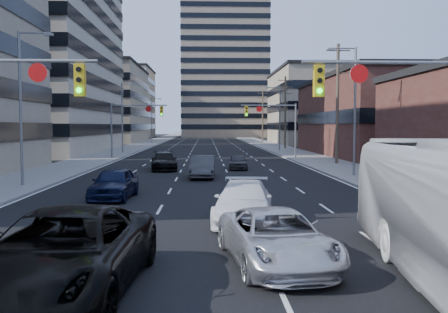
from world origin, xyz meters
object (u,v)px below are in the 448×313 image
Objects in this scene: black_pickup at (63,253)px; white_van at (244,202)px; sedan_blue at (114,183)px; silver_suv at (276,238)px.

black_pickup is 1.27× the size of white_van.
white_van is (4.43, 8.02, -0.16)m from black_pickup.
black_pickup reaches higher than white_van.
sedan_blue is at bearing 99.96° from black_pickup.
silver_suv is at bearing 27.98° from black_pickup.
black_pickup reaches higher than sedan_blue.
black_pickup is 1.44× the size of sedan_blue.
white_van reaches higher than silver_suv.
black_pickup is at bearing -111.81° from white_van.
silver_suv is (4.83, 2.16, -0.20)m from black_pickup.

